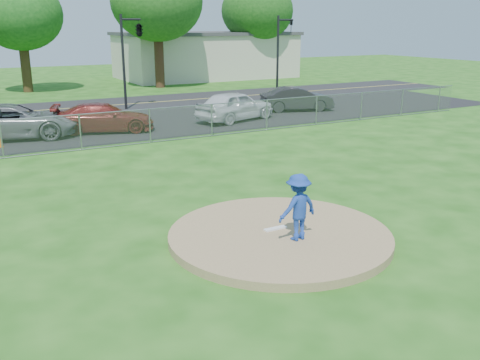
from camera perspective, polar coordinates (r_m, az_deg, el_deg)
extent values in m
plane|color=#1B5011|center=(21.78, -10.21, 2.66)|extent=(120.00, 120.00, 0.00)
cylinder|color=#91764F|center=(13.08, 4.25, -5.95)|extent=(5.40, 5.40, 0.20)
cube|color=white|center=(13.20, 3.79, -5.18)|extent=(0.60, 0.15, 0.04)
cube|color=gray|center=(23.49, -11.90, 5.43)|extent=(40.00, 0.06, 1.50)
cube|color=black|center=(27.89, -14.58, 5.38)|extent=(50.00, 8.00, 0.01)
cube|color=black|center=(35.12, -17.73, 7.30)|extent=(60.00, 7.00, 0.01)
cube|color=beige|center=(53.27, -3.69, 13.02)|extent=(16.00, 9.00, 4.00)
cube|color=#3F3F42|center=(53.19, -3.73, 15.33)|extent=(16.40, 9.40, 0.30)
cylinder|color=#362613|center=(44.58, -21.88, 11.17)|extent=(0.72, 0.72, 3.85)
ellipsoid|color=#155116|center=(44.48, -22.41, 16.00)|extent=(6.16, 6.16, 5.24)
cylinder|color=#361F13|center=(45.02, -8.61, 12.62)|extent=(0.76, 0.76, 4.55)
ellipsoid|color=#185015|center=(44.96, -8.86, 18.29)|extent=(7.28, 7.28, 6.19)
cylinder|color=#3B2315|center=(52.49, 1.81, 13.10)|extent=(0.74, 0.74, 4.20)
ellipsoid|color=#144713|center=(52.42, 1.85, 17.60)|extent=(6.72, 6.72, 5.71)
cylinder|color=black|center=(33.61, -12.32, 12.13)|extent=(0.16, 0.16, 5.60)
cylinder|color=black|center=(33.71, -11.58, 16.44)|extent=(1.20, 0.12, 0.12)
imported|color=black|center=(33.86, -10.72, 15.64)|extent=(0.53, 2.48, 1.00)
cylinder|color=black|center=(38.25, 4.03, 12.92)|extent=(0.16, 0.16, 5.60)
cylinder|color=black|center=(38.52, 4.90, 16.65)|extent=(1.20, 0.12, 0.12)
imported|color=black|center=(38.78, 5.49, 15.89)|extent=(0.16, 0.20, 1.00)
imported|color=#1C3D9B|center=(12.40, 6.20, -2.89)|extent=(1.07, 0.68, 1.58)
imported|color=slate|center=(26.52, -23.06, 5.79)|extent=(6.03, 3.67, 1.56)
imported|color=maroon|center=(26.77, -14.31, 6.47)|extent=(5.09, 3.23, 1.37)
imported|color=silver|center=(29.04, -0.53, 7.93)|extent=(5.02, 3.18, 1.59)
imported|color=#242427|center=(32.60, 6.07, 8.61)|extent=(4.56, 2.75, 1.42)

